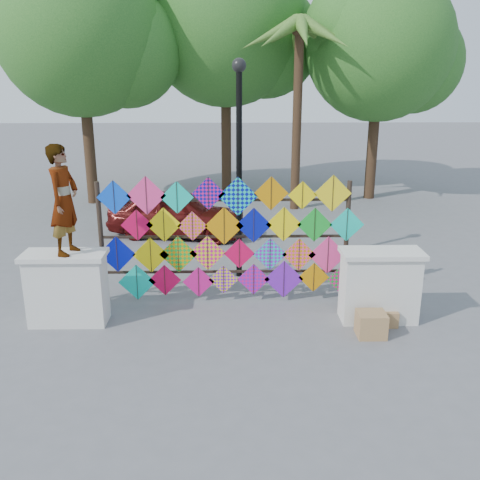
% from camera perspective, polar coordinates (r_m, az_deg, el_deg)
% --- Properties ---
extents(ground, '(80.00, 80.00, 0.00)m').
position_cam_1_polar(ground, '(9.71, -1.65, -8.09)').
color(ground, slate).
rests_on(ground, ground).
extents(parapet_left, '(1.40, 0.65, 1.28)m').
position_cam_1_polar(parapet_left, '(9.67, -17.96, -4.87)').
color(parapet_left, white).
rests_on(parapet_left, ground).
extents(parapet_right, '(1.40, 0.65, 1.28)m').
position_cam_1_polar(parapet_right, '(9.62, 14.66, -4.70)').
color(parapet_right, white).
rests_on(parapet_right, ground).
extents(kite_rack, '(4.95, 0.24, 2.42)m').
position_cam_1_polar(kite_rack, '(9.94, -1.19, 0.08)').
color(kite_rack, black).
rests_on(kite_rack, ground).
extents(tree_west, '(5.85, 5.20, 8.01)m').
position_cam_1_polar(tree_west, '(18.40, -16.39, 20.44)').
color(tree_west, '#46321E').
rests_on(tree_west, ground).
extents(tree_mid, '(6.30, 5.60, 8.61)m').
position_cam_1_polar(tree_mid, '(19.87, -1.24, 21.94)').
color(tree_mid, '#46321E').
rests_on(tree_mid, ground).
extents(tree_east, '(5.40, 4.80, 7.42)m').
position_cam_1_polar(tree_east, '(18.99, 14.92, 19.24)').
color(tree_east, '#46321E').
rests_on(tree_east, ground).
extents(palm_tree, '(3.62, 3.62, 5.83)m').
position_cam_1_polar(palm_tree, '(16.92, 6.34, 19.87)').
color(palm_tree, '#46321E').
rests_on(palm_tree, ground).
extents(vendor_woman, '(0.58, 0.75, 1.83)m').
position_cam_1_polar(vendor_woman, '(9.20, -18.29, 4.07)').
color(vendor_woman, '#99999E').
rests_on(vendor_woman, parapet_left).
extents(sedan, '(3.86, 2.15, 1.24)m').
position_cam_1_polar(sedan, '(14.34, -6.69, 2.88)').
color(sedan, '#520F0E').
rests_on(sedan, ground).
extents(lamppost, '(0.28, 0.28, 4.46)m').
position_cam_1_polar(lamppost, '(10.87, -0.10, 9.53)').
color(lamppost, black).
rests_on(lamppost, ground).
extents(cardboard_box_near, '(0.47, 0.41, 0.41)m').
position_cam_1_polar(cardboard_box_near, '(9.19, 13.81, -8.73)').
color(cardboard_box_near, tan).
rests_on(cardboard_box_near, ground).
extents(cardboard_box_far, '(0.33, 0.31, 0.28)m').
position_cam_1_polar(cardboard_box_far, '(9.65, 15.40, -7.98)').
color(cardboard_box_far, tan).
rests_on(cardboard_box_far, ground).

